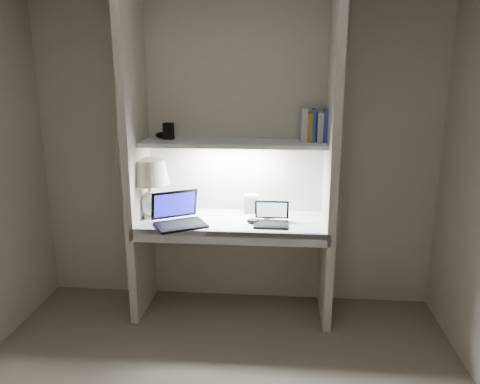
# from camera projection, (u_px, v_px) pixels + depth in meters

# --- Properties ---
(back_wall) EXTENTS (3.20, 0.01, 2.50)m
(back_wall) POSITION_uv_depth(u_px,v_px,m) (236.00, 152.00, 3.74)
(back_wall) COLOR #BEB5A2
(back_wall) RESTS_ON floor
(alcove_panel_left) EXTENTS (0.06, 0.55, 2.50)m
(alcove_panel_left) POSITION_uv_depth(u_px,v_px,m) (136.00, 157.00, 3.54)
(alcove_panel_left) COLOR #BEB5A2
(alcove_panel_left) RESTS_ON floor
(alcove_panel_right) EXTENTS (0.06, 0.55, 2.50)m
(alcove_panel_right) POSITION_uv_depth(u_px,v_px,m) (331.00, 160.00, 3.42)
(alcove_panel_right) COLOR #BEB5A2
(alcove_panel_right) RESTS_ON floor
(desk) EXTENTS (1.40, 0.55, 0.04)m
(desk) POSITION_uv_depth(u_px,v_px,m) (232.00, 222.00, 3.60)
(desk) COLOR white
(desk) RESTS_ON alcove_panel_left
(desk_apron) EXTENTS (1.46, 0.03, 0.10)m
(desk_apron) POSITION_uv_depth(u_px,v_px,m) (229.00, 238.00, 3.36)
(desk_apron) COLOR silver
(desk_apron) RESTS_ON desk
(shelf) EXTENTS (1.40, 0.36, 0.03)m
(shelf) POSITION_uv_depth(u_px,v_px,m) (233.00, 143.00, 3.54)
(shelf) COLOR silver
(shelf) RESTS_ON back_wall
(strip_light) EXTENTS (0.60, 0.04, 0.02)m
(strip_light) POSITION_uv_depth(u_px,v_px,m) (233.00, 146.00, 3.55)
(strip_light) COLOR white
(strip_light) RESTS_ON shelf
(table_lamp) EXTENTS (0.31, 0.31, 0.46)m
(table_lamp) POSITION_uv_depth(u_px,v_px,m) (149.00, 179.00, 3.58)
(table_lamp) COLOR white
(table_lamp) RESTS_ON desk
(laptop_main) EXTENTS (0.46, 0.44, 0.24)m
(laptop_main) POSITION_uv_depth(u_px,v_px,m) (178.00, 217.00, 3.49)
(laptop_main) COLOR black
(laptop_main) RESTS_ON desk
(laptop_netbook) EXTENTS (0.26, 0.23, 0.17)m
(laptop_netbook) POSITION_uv_depth(u_px,v_px,m) (271.00, 219.00, 3.49)
(laptop_netbook) COLOR black
(laptop_netbook) RESTS_ON desk
(speaker) EXTENTS (0.12, 0.09, 0.15)m
(speaker) POSITION_uv_depth(u_px,v_px,m) (251.00, 204.00, 3.76)
(speaker) COLOR silver
(speaker) RESTS_ON desk
(mouse) EXTENTS (0.11, 0.09, 0.04)m
(mouse) POSITION_uv_depth(u_px,v_px,m) (253.00, 221.00, 3.51)
(mouse) COLOR black
(mouse) RESTS_ON desk
(cable_coil) EXTENTS (0.12, 0.12, 0.01)m
(cable_coil) POSITION_uv_depth(u_px,v_px,m) (271.00, 217.00, 3.66)
(cable_coil) COLOR black
(cable_coil) RESTS_ON desk
(sticky_note) EXTENTS (0.10, 0.10, 0.00)m
(sticky_note) POSITION_uv_depth(u_px,v_px,m) (151.00, 217.00, 3.67)
(sticky_note) COLOR yellow
(sticky_note) RESTS_ON desk
(book_row) EXTENTS (0.23, 0.16, 0.24)m
(book_row) POSITION_uv_depth(u_px,v_px,m) (316.00, 126.00, 3.51)
(book_row) COLOR white
(book_row) RESTS_ON shelf
(shelf_box) EXTENTS (0.08, 0.06, 0.13)m
(shelf_box) POSITION_uv_depth(u_px,v_px,m) (169.00, 131.00, 3.62)
(shelf_box) COLOR black
(shelf_box) RESTS_ON shelf
(shelf_gadget) EXTENTS (0.13, 0.10, 0.05)m
(shelf_gadget) POSITION_uv_depth(u_px,v_px,m) (163.00, 135.00, 3.66)
(shelf_gadget) COLOR black
(shelf_gadget) RESTS_ON shelf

